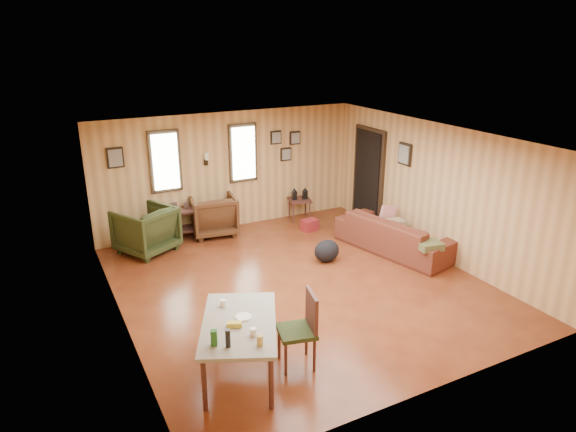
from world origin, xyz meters
The scene contains 11 objects.
room centered at (0.17, 0.27, 1.21)m, with size 5.54×6.04×2.44m.
sofa centered at (2.23, 0.38, 0.44)m, with size 2.27×0.66×0.89m, color #60291B.
recliner_brown centered at (-0.48, 2.75, 0.45)m, with size 0.87×0.82×0.90m, color #482915.
recliner_green centered at (-1.88, 2.47, 0.47)m, with size 0.92×0.86×0.95m, color #2B3417.
end_table centered at (-1.09, 2.87, 0.41)m, with size 0.70×0.67×0.74m.
side_table centered at (1.46, 2.68, 0.49)m, with size 0.55×0.55×0.73m.
cooler centered at (1.34, 2.02, 0.12)m, with size 0.36×0.29×0.23m.
backpack centered at (0.86, 0.55, 0.20)m, with size 0.48×0.36×0.40m.
sofa_pillows centered at (2.28, 0.06, 0.50)m, with size 0.64×1.71×0.35m.
dining_table centered at (-1.75, -1.74, 0.65)m, with size 1.35×1.63×0.92m.
dining_chair centered at (-0.99, -1.88, 0.54)m, with size 0.53×0.53×0.96m.
Camera 1 is at (-3.61, -6.56, 3.86)m, focal length 32.00 mm.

